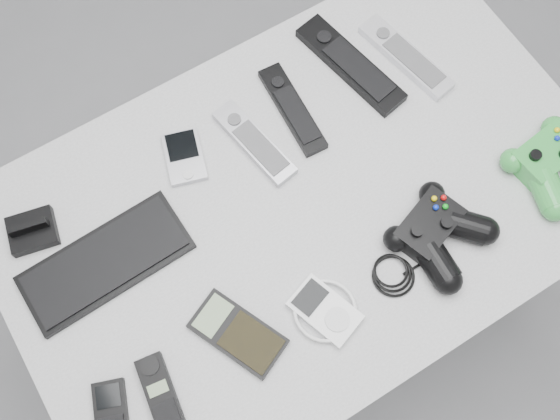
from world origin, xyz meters
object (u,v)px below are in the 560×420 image
remote_silver_a (254,142)px  calculator (238,333)px  mobile_phone (111,417)px  cordless_handset (162,399)px  pda_keyboard (106,262)px  remote_black_a (292,109)px  remote_silver_b (406,57)px  pda (184,157)px  desk (303,214)px  controller_green (553,162)px  remote_black_b (350,64)px  mp3_player (325,311)px  controller_black (437,231)px

remote_silver_a → calculator: (-0.20, -0.28, -0.00)m
remote_silver_a → mobile_phone: size_ratio=1.67×
remote_silver_a → cordless_handset: bearing=-147.9°
pda_keyboard → remote_black_a: remote_black_a is taller
remote_silver_b → pda: bearing=164.8°
desk → mobile_phone: 0.48m
remote_silver_a → remote_silver_b: bearing=-8.4°
pda_keyboard → remote_silver_a: remote_silver_a is taller
remote_silver_a → pda: bearing=151.7°
controller_green → pda_keyboard: bearing=155.1°
remote_black_b → mobile_phone: 0.75m
desk → remote_black_b: remote_black_b is taller
remote_silver_a → remote_black_b: 0.24m
pda → remote_silver_a: bearing=-2.0°
cordless_handset → remote_silver_a: bearing=49.4°
pda_keyboard → controller_green: bearing=-20.7°
pda → remote_black_a: 0.22m
mobile_phone → remote_silver_b: bearing=41.1°
remote_silver_a → remote_black_a: 0.10m
desk → remote_silver_a: 0.16m
remote_silver_a → controller_green: bearing=-45.7°
cordless_handset → controller_green: bearing=7.7°
pda_keyboard → mp3_player: bearing=-46.3°
pda → remote_silver_b: 0.46m
mp3_player → calculator: bearing=144.4°
pda_keyboard → pda: bearing=24.2°
mp3_player → pda: bearing=81.2°
calculator → controller_green: (0.62, -0.03, 0.02)m
desk → remote_black_b: bearing=40.4°
remote_black_b → controller_black: 0.36m
desk → remote_black_a: remote_black_a is taller
remote_black_a → remote_black_b: (0.14, 0.02, 0.00)m
desk → cordless_handset: bearing=-155.9°
controller_green → mobile_phone: bearing=172.1°
controller_black → desk: bearing=113.7°
cordless_handset → mobile_phone: bearing=176.0°
desk → remote_silver_a: size_ratio=5.72×
pda → cordless_handset: 0.42m
remote_silver_b → cordless_handset: (-0.69, -0.31, 0.00)m
remote_silver_a → controller_black: bearing=-70.1°
desk → mobile_phone: size_ratio=9.56×
desk → controller_black: controller_black is taller
cordless_handset → mp3_player: 0.29m
desk → mp3_player: (-0.08, -0.18, 0.07)m
remote_black_a → mobile_phone: same height
remote_black_b → controller_green: (0.19, -0.36, 0.02)m
remote_black_a → calculator: bearing=-130.0°
mobile_phone → calculator: size_ratio=0.73×
remote_black_a → remote_silver_b: remote_silver_b is taller
pda → controller_green: (0.54, -0.36, 0.02)m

